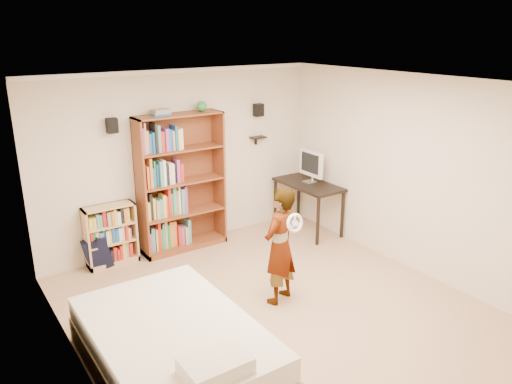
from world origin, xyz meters
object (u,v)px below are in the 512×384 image
at_px(low_bookshelf, 111,235).
at_px(daybed, 174,342).
at_px(computer_desk, 308,207).
at_px(tall_bookshelf, 182,183).
at_px(person, 280,246).

xyz_separation_m(low_bookshelf, daybed, (-0.29, -2.67, -0.12)).
bearing_deg(computer_desk, low_bookshelf, 169.56).
bearing_deg(daybed, low_bookshelf, 83.90).
relative_size(tall_bookshelf, computer_desk, 1.72).
distance_m(tall_bookshelf, computer_desk, 2.19).
xyz_separation_m(tall_bookshelf, computer_desk, (2.03, -0.52, -0.63)).
relative_size(tall_bookshelf, low_bookshelf, 2.33).
relative_size(low_bookshelf, computer_desk, 0.74).
bearing_deg(computer_desk, tall_bookshelf, 165.60).
distance_m(tall_bookshelf, low_bookshelf, 1.26).
distance_m(tall_bookshelf, daybed, 3.05).
height_order(daybed, person, person).
distance_m(tall_bookshelf, person, 2.14).
relative_size(low_bookshelf, person, 0.61).
bearing_deg(daybed, computer_desk, 31.37).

